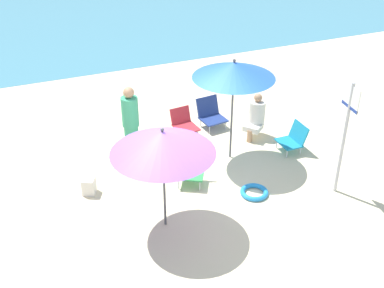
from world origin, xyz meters
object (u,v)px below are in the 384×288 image
object	(u,v)px
beach_chair_d	(184,123)
beach_bag	(89,186)
swim_ring	(254,192)
umbrella_blue	(234,70)
umbrella_purple	(163,142)
beach_chair_c	(210,113)
beach_chair_b	(191,168)
person_b	(256,115)
beach_chair_a	(294,138)
person_a	(131,127)
warning_sign	(347,123)

from	to	relation	value
beach_chair_d	beach_bag	world-z (taller)	beach_chair_d
swim_ring	umbrella_blue	bearing A→B (deg)	82.97
beach_chair_d	beach_bag	distance (m)	2.78
umbrella_purple	beach_bag	world-z (taller)	umbrella_purple
beach_chair_c	swim_ring	bearing A→B (deg)	-13.93
beach_chair_b	person_b	size ratio (longest dim) A/B	0.70
umbrella_blue	person_b	size ratio (longest dim) A/B	2.14
beach_chair_b	beach_bag	world-z (taller)	beach_chair_b
person_b	beach_bag	xyz separation A→B (m)	(-3.86, -0.74, -0.35)
beach_chair_a	beach_chair_c	bearing A→B (deg)	-55.66
beach_chair_a	person_a	xyz separation A→B (m)	(-3.26, 0.74, 0.56)
person_a	beach_chair_c	bearing A→B (deg)	-179.95
beach_chair_b	beach_chair_c	world-z (taller)	beach_chair_c
beach_chair_c	beach_bag	world-z (taller)	beach_chair_c
umbrella_purple	beach_chair_c	size ratio (longest dim) A/B	2.86
person_b	umbrella_blue	bearing A→B (deg)	-5.34
person_a	warning_sign	distance (m)	3.97
beach_chair_d	warning_sign	size ratio (longest dim) A/B	0.30
umbrella_purple	beach_chair_d	distance (m)	3.36
umbrella_blue	person_b	world-z (taller)	umbrella_blue
umbrella_blue	beach_chair_b	size ratio (longest dim) A/B	3.07
beach_chair_b	beach_bag	distance (m)	1.92
person_b	beach_chair_d	bearing A→B (deg)	-62.34
umbrella_purple	umbrella_blue	distance (m)	2.50
beach_chair_c	person_a	distance (m)	2.37
person_a	beach_bag	distance (m)	1.39
beach_chair_b	person_a	world-z (taller)	person_a
person_b	umbrella_purple	bearing A→B (deg)	-2.14
beach_chair_a	beach_chair_b	bearing A→B (deg)	5.50
umbrella_purple	beach_chair_b	distance (m)	1.87
beach_bag	beach_chair_a	bearing A→B (deg)	-1.57
umbrella_blue	beach_chair_b	bearing A→B (deg)	-154.80
beach_chair_d	person_a	xyz separation A→B (m)	(-1.38, -0.75, 0.55)
beach_chair_b	beach_bag	bearing A→B (deg)	-71.31
beach_chair_a	person_a	size ratio (longest dim) A/B	0.35
beach_chair_c	beach_chair_a	bearing A→B (deg)	27.88
beach_chair_b	umbrella_blue	bearing A→B (deg)	144.67
beach_chair_c	swim_ring	size ratio (longest dim) A/B	1.25
beach_chair_b	person_a	xyz separation A→B (m)	(-0.85, 0.98, 0.54)
beach_chair_b	person_a	distance (m)	1.40
umbrella_purple	umbrella_blue	world-z (taller)	umbrella_blue
person_b	beach_bag	bearing A→B (deg)	-27.69
umbrella_blue	beach_chair_d	distance (m)	2.09
beach_chair_a	person_a	bearing A→B (deg)	-12.96
umbrella_purple	umbrella_blue	bearing A→B (deg)	37.80
umbrella_purple	beach_chair_d	xyz separation A→B (m)	(1.42, 2.75, -1.30)
beach_chair_c	warning_sign	xyz separation A→B (m)	(1.09, -3.21, 1.11)
beach_chair_d	person_a	world-z (taller)	person_a
beach_chair_a	beach_chair_b	distance (m)	2.42
person_a	warning_sign	xyz separation A→B (m)	(3.20, -2.28, 0.56)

